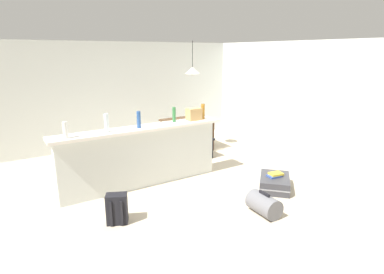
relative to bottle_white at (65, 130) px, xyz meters
The scene contains 18 objects.
ground_plane 2.32m from the bottle_white, ahead, with size 13.00×13.00×0.05m, color beige.
wall_back 3.42m from the bottle_white, 54.93° to the left, with size 6.60×0.10×2.50m, color silver.
wall_right 5.02m from the bottle_white, ahead, with size 0.10×6.00×2.50m, color silver.
partition_half_wall 1.38m from the bottle_white, ahead, with size 2.80×0.20×1.00m, color silver.
bar_countertop 1.22m from the bottle_white, ahead, with size 2.96×0.40×0.05m, color white.
bottle_white is the anchor object (origin of this frame).
bottle_clear 0.62m from the bottle_white, ahead, with size 0.07×0.07×0.29m, color silver.
bottle_blue 1.16m from the bottle_white, ahead, with size 0.07×0.07×0.28m, color #284C89.
bottle_green 1.88m from the bottle_white, ahead, with size 0.06×0.06×0.27m, color #2D6B38.
bottle_amber 2.47m from the bottle_white, ahead, with size 0.07×0.07×0.28m, color #9E661E.
grocery_bag 2.26m from the bottle_white, ahead, with size 0.26×0.18×0.22m, color tan.
dining_table 3.32m from the bottle_white, 25.83° to the left, with size 1.10×0.80×0.74m.
dining_chair_near_partition 3.11m from the bottle_white, 16.42° to the left, with size 0.44×0.44×0.93m.
pendant_lamp 3.40m from the bottle_white, 24.12° to the left, with size 0.34×0.34×0.75m.
suitcase_flat_charcoal 3.46m from the bottle_white, 22.27° to the right, with size 0.84×0.83×0.22m.
backpack_black 1.38m from the bottle_white, 66.05° to the right, with size 0.33×0.31×0.42m.
duffel_bag_grey 3.06m from the bottle_white, 38.49° to the right, with size 0.32×0.49×0.34m.
book_stack 3.42m from the bottle_white, 22.15° to the right, with size 0.28×0.20×0.06m.
Camera 1 is at (-2.82, -4.52, 2.28)m, focal length 29.93 mm.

